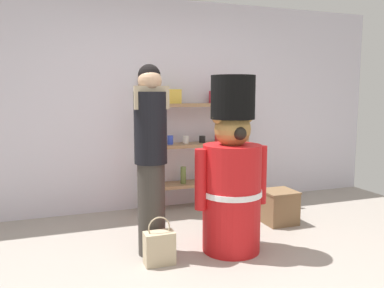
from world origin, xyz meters
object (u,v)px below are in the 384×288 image
at_px(person_shopper, 151,155).
at_px(display_crate, 279,207).
at_px(merchandise_shelf, 194,140).
at_px(teddy_bear_guard, 232,176).
at_px(shopping_bag, 159,247).

relative_size(person_shopper, display_crate, 4.56).
relative_size(merchandise_shelf, teddy_bear_guard, 1.04).
bearing_deg(person_shopper, merchandise_shelf, 55.55).
xyz_separation_m(teddy_bear_guard, display_crate, (0.83, 0.51, -0.51)).
bearing_deg(person_shopper, shopping_bag, -88.82).
bearing_deg(shopping_bag, merchandise_shelf, 60.07).
height_order(person_shopper, shopping_bag, person_shopper).
bearing_deg(shopping_bag, display_crate, 20.61).
xyz_separation_m(person_shopper, display_crate, (1.55, 0.34, -0.72)).
bearing_deg(merchandise_shelf, person_shopper, -124.45).
bearing_deg(display_crate, shopping_bag, -159.39).
height_order(merchandise_shelf, teddy_bear_guard, merchandise_shelf).
bearing_deg(shopping_bag, person_shopper, 91.18).
xyz_separation_m(merchandise_shelf, display_crate, (0.67, -0.94, -0.67)).
xyz_separation_m(merchandise_shelf, teddy_bear_guard, (-0.16, -1.45, -0.16)).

